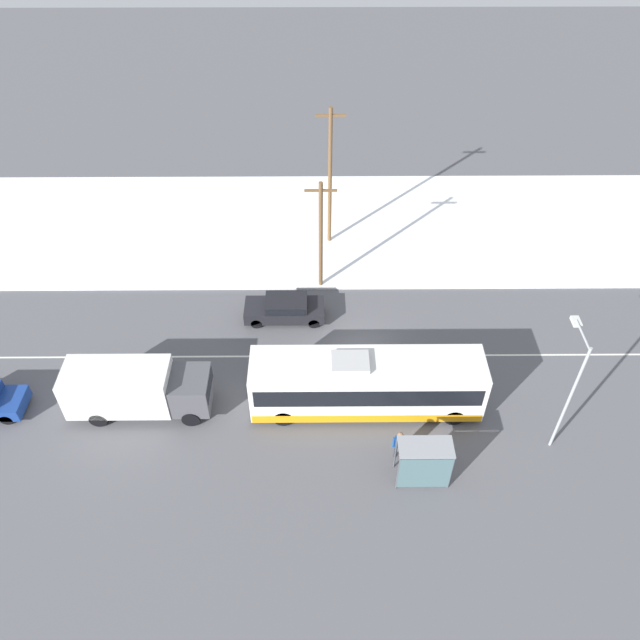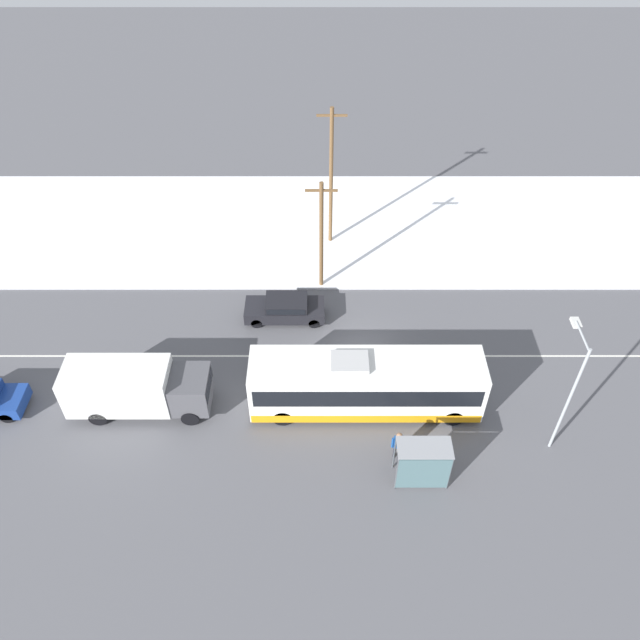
% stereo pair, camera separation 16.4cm
% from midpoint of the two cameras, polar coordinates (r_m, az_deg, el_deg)
% --- Properties ---
extents(ground_plane, '(120.00, 120.00, 0.00)m').
position_cam_midpoint_polar(ground_plane, '(34.45, 3.85, -3.30)').
color(ground_plane, '#56565B').
extents(snow_lot, '(80.00, 13.26, 0.12)m').
position_cam_midpoint_polar(snow_lot, '(43.74, 3.06, 8.52)').
color(snow_lot, white).
rests_on(snow_lot, ground_plane).
extents(lane_marking_center, '(60.00, 0.12, 0.00)m').
position_cam_midpoint_polar(lane_marking_center, '(34.44, 3.85, -3.30)').
color(lane_marking_center, silver).
rests_on(lane_marking_center, ground_plane).
extents(city_bus, '(11.38, 2.57, 3.38)m').
position_cam_midpoint_polar(city_bus, '(30.91, 4.36, -5.89)').
color(city_bus, white).
rests_on(city_bus, ground_plane).
extents(box_truck, '(7.04, 2.30, 2.81)m').
position_cam_midpoint_polar(box_truck, '(32.10, -16.45, -5.91)').
color(box_truck, silver).
rests_on(box_truck, ground_plane).
extents(sedan_car, '(4.60, 1.80, 1.41)m').
position_cam_midpoint_polar(sedan_car, '(36.09, -3.06, 1.12)').
color(sedan_car, black).
rests_on(sedan_car, ground_plane).
extents(pedestrian_at_stop, '(0.65, 0.29, 1.81)m').
position_cam_midpoint_polar(pedestrian_at_stop, '(29.56, 7.34, -11.09)').
color(pedestrian_at_stop, '#23232D').
rests_on(pedestrian_at_stop, ground_plane).
extents(bus_shelter, '(2.43, 1.20, 2.40)m').
position_cam_midpoint_polar(bus_shelter, '(28.46, 9.63, -12.68)').
color(bus_shelter, gray).
rests_on(bus_shelter, ground_plane).
extents(streetlamp, '(0.36, 2.18, 6.69)m').
position_cam_midpoint_polar(streetlamp, '(29.69, 22.11, -5.19)').
color(streetlamp, '#9EA3A8').
rests_on(streetlamp, ground_plane).
extents(utility_pole_roadside, '(1.80, 0.24, 7.29)m').
position_cam_midpoint_polar(utility_pole_roadside, '(36.40, 0.24, 7.78)').
color(utility_pole_roadside, brown).
rests_on(utility_pole_roadside, ground_plane).
extents(utility_pole_snowlot, '(1.80, 0.24, 9.43)m').
position_cam_midpoint_polar(utility_pole_snowlot, '(39.69, 1.13, 12.93)').
color(utility_pole_snowlot, brown).
rests_on(utility_pole_snowlot, ground_plane).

